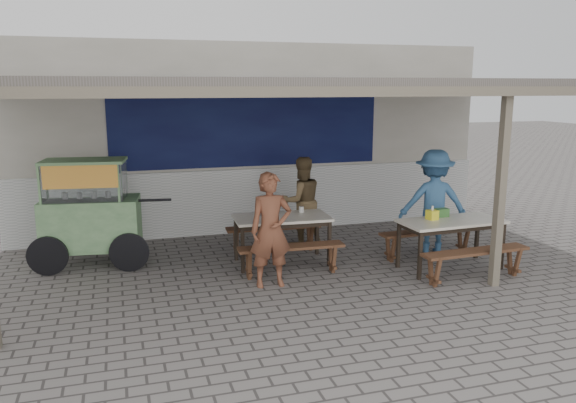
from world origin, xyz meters
The scene contains 17 objects.
ground centered at (0.00, 0.00, 0.00)m, with size 60.00×60.00×0.00m, color #655E5B.
back_wall centered at (0.00, 3.58, 1.72)m, with size 9.00×1.28×3.50m.
warung_roof centered at (0.02, 0.90, 2.71)m, with size 9.00×4.21×2.81m.
table_left centered at (-0.19, 0.91, 0.67)m, with size 1.49×0.84×0.75m.
bench_left_street centered at (-0.22, 0.31, 0.34)m, with size 1.57×0.36×0.45m.
bench_left_wall centered at (-0.15, 1.50, 0.34)m, with size 1.57×0.36×0.45m.
table_right centered at (2.18, -0.07, 0.67)m, with size 1.58×0.78×0.75m.
bench_right_street centered at (2.20, -0.66, 0.34)m, with size 1.66×0.36×0.45m.
bench_right_wall centered at (2.15, 0.52, 0.34)m, with size 1.66×0.36×0.45m.
vendor_cart centered at (-3.00, 1.65, 0.89)m, with size 2.11×0.99×1.64m.
patron_street_side centered at (-0.61, -0.01, 0.79)m, with size 0.58×0.38×1.59m, color brown.
patron_wall_side centered at (0.44, 1.83, 0.77)m, with size 0.75×0.58×1.54m, color brown.
patron_right_table centered at (2.36, 0.75, 0.86)m, with size 1.11×0.64×1.71m, color #376290.
tissue_box centered at (1.91, 0.05, 0.82)m, with size 0.14×0.14×0.14m, color yellow.
donation_box centered at (2.16, 0.18, 0.81)m, with size 0.19×0.13×0.13m, color #3C7433.
condiment_jar centered at (0.20, 1.10, 0.79)m, with size 0.08×0.08×0.09m, color silver.
condiment_bowl centered at (-0.41, 0.97, 0.77)m, with size 0.19×0.19×0.05m, color silver.
Camera 1 is at (-2.54, -7.15, 2.71)m, focal length 35.00 mm.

